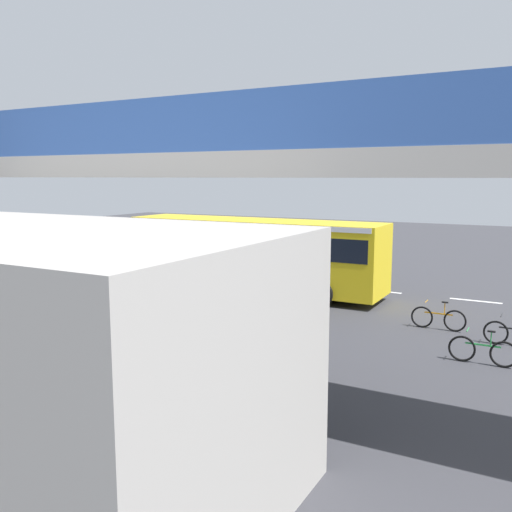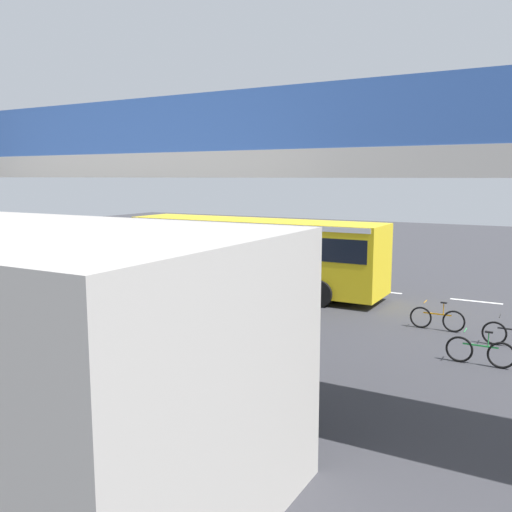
% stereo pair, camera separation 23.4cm
% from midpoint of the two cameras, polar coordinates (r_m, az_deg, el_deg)
% --- Properties ---
extents(ground, '(80.00, 80.00, 0.00)m').
position_cam_midpoint_polar(ground, '(23.91, 1.38, -3.81)').
color(ground, '#38383D').
extents(city_bus, '(11.54, 2.85, 3.15)m').
position_cam_midpoint_polar(city_bus, '(23.88, -0.59, 0.76)').
color(city_bus, yellow).
rests_on(city_bus, ground).
extents(parked_van, '(4.80, 2.17, 2.05)m').
position_cam_midpoint_polar(parked_van, '(26.43, -23.14, -0.72)').
color(parked_van, '#33478C').
rests_on(parked_van, ground).
extents(bicycle_green, '(1.77, 0.44, 0.96)m').
position_cam_midpoint_polar(bicycle_green, '(16.03, 22.08, -9.13)').
color(bicycle_green, black).
rests_on(bicycle_green, ground).
extents(bicycle_orange, '(1.77, 0.44, 0.96)m').
position_cam_midpoint_polar(bicycle_orange, '(19.08, 18.07, -6.19)').
color(bicycle_orange, black).
rests_on(bicycle_orange, ground).
extents(traffic_sign, '(0.08, 0.60, 2.80)m').
position_cam_midpoint_polar(traffic_sign, '(29.87, -8.25, 2.20)').
color(traffic_sign, slate).
rests_on(traffic_sign, ground).
extents(lane_dash_leftmost, '(2.00, 0.20, 0.01)m').
position_cam_midpoint_polar(lane_dash_leftmost, '(24.00, 21.59, -4.35)').
color(lane_dash_leftmost, silver).
rests_on(lane_dash_leftmost, ground).
extents(lane_dash_left, '(2.00, 0.20, 0.01)m').
position_cam_midpoint_polar(lane_dash_left, '(24.77, 12.37, -3.57)').
color(lane_dash_left, silver).
rests_on(lane_dash_left, ground).
extents(lane_dash_centre, '(2.00, 0.20, 0.01)m').
position_cam_midpoint_polar(lane_dash_centre, '(26.14, 3.92, -2.78)').
color(lane_dash_centre, silver).
rests_on(lane_dash_centre, ground).
extents(lane_dash_right, '(2.00, 0.20, 0.01)m').
position_cam_midpoint_polar(lane_dash_right, '(28.01, -3.53, -2.03)').
color(lane_dash_right, silver).
rests_on(lane_dash_right, ground).
extents(lane_dash_rightmost, '(2.00, 0.20, 0.01)m').
position_cam_midpoint_polar(lane_dash_rightmost, '(30.31, -9.95, -1.36)').
color(lane_dash_rightmost, silver).
rests_on(lane_dash_rightmost, ground).
extents(pedestrian_overpass, '(30.26, 2.60, 6.58)m').
position_cam_midpoint_polar(pedestrian_overpass, '(14.80, -17.82, 7.44)').
color(pedestrian_overpass, '#B2ADA5').
rests_on(pedestrian_overpass, ground).
extents(station_building, '(9.00, 5.04, 4.20)m').
position_cam_midpoint_polar(station_building, '(10.04, -24.15, -9.26)').
color(station_building, '#B2ADA5').
rests_on(station_building, ground).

